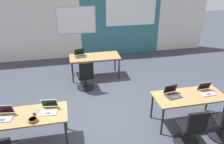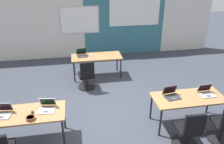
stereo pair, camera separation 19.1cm
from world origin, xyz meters
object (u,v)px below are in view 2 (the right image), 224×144
Objects in this scene: desk_far_center at (97,58)px; laptop_far_left at (82,54)px; laptop_near_right_inner at (172,95)px; snack_bowl at (30,118)px; mouse_far_left at (90,55)px; chair_far_left at (87,77)px; desk_near_right at (188,99)px; chair_near_right_inner at (188,132)px; desk_near_left at (24,116)px; laptop_near_right_end at (207,93)px; laptop_near_left_inner at (47,107)px; mouse_near_left_inner at (32,112)px; laptop_near_left_end at (2,113)px.

laptop_far_left is at bearing 168.51° from desk_far_center.
snack_bowl is at bearing 177.96° from laptop_near_right_inner.
mouse_far_left is at bearing 65.81° from snack_bowl.
laptop_near_right_inner is 0.40× the size of chair_far_left.
chair_near_right_inner reaches higher than desk_near_right.
chair_near_right_inner is at bearing -67.82° from desk_far_center.
desk_near_left and desk_near_right have the same top height.
chair_near_right_inner is at bearing -94.27° from laptop_near_right_inner.
laptop_near_right_inner is at bearing 167.65° from desk_near_right.
mouse_far_left is (-1.56, 2.82, -0.03)m from laptop_near_right_inner.
laptop_far_left is at bearing -91.53° from chair_far_left.
desk_near_right is 4.72× the size of laptop_near_right_end.
laptop_near_left_inner reaches higher than chair_far_left.
laptop_near_right_inner reaches higher than snack_bowl.
desk_near_left is 3.27m from chair_near_right_inner.
desk_near_right is 3.34m from mouse_near_left_inner.
laptop_near_right_inner reaches higher than laptop_near_left_end.
desk_far_center is 0.22m from mouse_far_left.
chair_near_right_inner is (-0.77, -0.74, -0.39)m from laptop_near_right_end.
laptop_near_right_end is 0.37× the size of chair_far_left.
snack_bowl reaches higher than mouse_far_left.
laptop_near_right_end is 3.09× the size of mouse_far_left.
desk_near_left is at bearing -122.01° from desk_far_center.
snack_bowl reaches higher than desk_near_right.
laptop_near_left_inner is 3.41× the size of mouse_far_left.
laptop_near_right_end is at bearing 8.35° from laptop_near_left_inner.
desk_near_left is 9.01× the size of snack_bowl.
chair_near_right_inner is (-0.32, -0.70, -0.28)m from desk_near_right.
mouse_far_left reaches higher than desk_near_right.
laptop_near_right_inner reaches higher than laptop_near_left_inner.
chair_near_right_inner is 3.07m from snack_bowl.
desk_far_center is (-1.75, 2.80, 0.00)m from desk_near_right.
laptop_near_left_end reaches higher than snack_bowl.
desk_near_left is at bearing 126.37° from snack_bowl.
laptop_far_left is at bearing 115.10° from laptop_near_right_inner.
chair_near_right_inner is at bearing -114.69° from desk_near_right.
laptop_near_left_inner is at bearing -115.50° from desk_far_center.
snack_bowl is (0.56, -0.24, -0.01)m from laptop_near_left_end.
chair_far_left reaches higher than mouse_near_left_inner.
desk_near_right is at bearing 0.00° from desk_near_left.
laptop_near_right_end is at bearing -51.57° from desk_far_center.
mouse_far_left is (-1.61, 3.60, 0.36)m from chair_near_right_inner.
chair_near_right_inner is (3.18, -0.70, -0.28)m from desk_near_left.
desk_near_right is at bearing 6.82° from laptop_near_left_end.
laptop_near_right_end reaches higher than desk_near_right.
laptop_far_left is (-1.83, 2.81, 0.00)m from laptop_near_right_inner.
laptop_far_left is at bearing 68.65° from mouse_near_left_inner.
chair_far_left is at bearing 140.52° from laptop_near_right_end.
chair_far_left is (1.20, 2.05, -0.36)m from mouse_near_left_inner.
laptop_far_left is 3.32m from snack_bowl.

